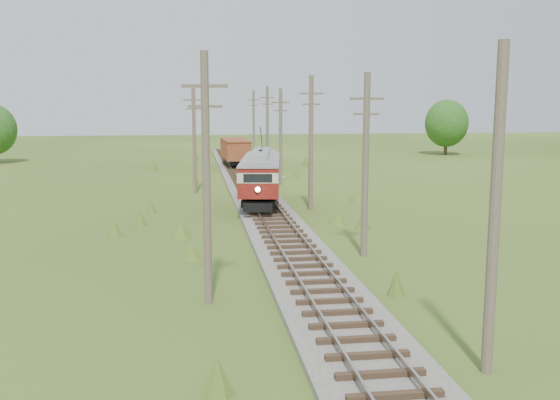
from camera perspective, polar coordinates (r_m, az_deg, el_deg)
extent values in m
cube|color=#605B54|center=(44.85, -1.94, -0.19)|extent=(3.60, 96.00, 0.25)
cube|color=#726659|center=(44.73, -2.86, 0.25)|extent=(0.08, 96.00, 0.17)
cube|color=#726659|center=(44.88, -1.03, 0.29)|extent=(0.08, 96.00, 0.17)
cube|color=#2D2116|center=(44.82, -1.94, 0.07)|extent=(2.40, 96.00, 0.16)
cube|color=black|center=(43.43, -1.76, 0.63)|extent=(3.53, 10.11, 0.40)
cube|color=maroon|center=(43.31, -1.77, 1.81)|extent=(4.03, 11.02, 0.99)
cube|color=beige|center=(43.22, -1.77, 2.87)|extent=(4.06, 11.07, 0.63)
cube|color=black|center=(43.22, -1.77, 2.87)|extent=(4.02, 10.60, 0.49)
cube|color=maroon|center=(43.17, -1.78, 3.46)|extent=(4.03, 11.02, 0.27)
cube|color=gray|center=(43.15, -1.78, 3.85)|extent=(4.09, 11.13, 0.34)
cube|color=gray|center=(43.12, -1.78, 4.26)|extent=(2.28, 8.15, 0.36)
sphere|color=#FFF2BF|center=(37.88, -2.05, 0.98)|extent=(0.32, 0.32, 0.32)
cylinder|color=black|center=(44.66, -1.72, 5.72)|extent=(0.65, 4.14, 1.73)
cylinder|color=black|center=(39.45, -2.94, -0.29)|extent=(0.21, 0.73, 0.72)
cylinder|color=black|center=(39.40, -0.99, -0.29)|extent=(0.21, 0.73, 0.72)
cylinder|color=black|center=(47.50, -2.41, 1.29)|extent=(0.21, 0.73, 0.72)
cylinder|color=black|center=(47.45, -0.78, 1.29)|extent=(0.21, 0.73, 0.72)
cube|color=black|center=(68.63, -4.09, 3.63)|extent=(2.35, 7.09, 0.49)
cube|color=brown|center=(68.53, -4.11, 4.65)|extent=(2.89, 7.89, 1.95)
cube|color=brown|center=(68.46, -4.12, 5.50)|extent=(2.95, 8.05, 0.12)
cylinder|color=black|center=(66.24, -4.49, 3.48)|extent=(0.15, 0.78, 0.78)
cylinder|color=black|center=(66.41, -3.23, 3.51)|extent=(0.15, 0.78, 0.78)
cylinder|color=black|center=(70.86, -4.90, 3.83)|extent=(0.15, 0.78, 0.78)
cylinder|color=black|center=(71.02, -3.73, 3.86)|extent=(0.15, 0.78, 0.78)
cone|color=gray|center=(61.64, -1.10, 2.71)|extent=(2.84, 2.84, 1.07)
cone|color=gray|center=(60.88, -0.33, 2.42)|extent=(1.60, 1.60, 0.62)
cylinder|color=brown|center=(17.17, 19.04, -1.12)|extent=(0.30, 0.30, 8.80)
cylinder|color=brown|center=(29.30, 7.82, 3.09)|extent=(0.30, 0.30, 8.60)
cube|color=brown|center=(29.15, 7.95, 9.16)|extent=(1.60, 0.12, 0.12)
cube|color=brown|center=(29.15, 7.92, 7.78)|extent=(1.20, 0.10, 0.10)
cylinder|color=brown|center=(41.87, 2.84, 5.18)|extent=(0.30, 0.30, 9.00)
cube|color=brown|center=(41.79, 2.88, 9.70)|extent=(1.60, 0.12, 0.12)
cube|color=brown|center=(41.78, 2.87, 8.74)|extent=(1.20, 0.10, 0.10)
cylinder|color=brown|center=(54.66, 0.06, 5.76)|extent=(0.30, 0.30, 8.40)
cube|color=brown|center=(54.58, 0.06, 8.91)|extent=(1.60, 0.12, 0.12)
cube|color=brown|center=(54.58, 0.06, 8.18)|extent=(1.20, 0.10, 0.10)
cylinder|color=brown|center=(67.58, -1.16, 6.59)|extent=(0.30, 0.30, 8.90)
cube|color=brown|center=(67.52, -1.17, 9.35)|extent=(1.60, 0.12, 0.12)
cube|color=brown|center=(67.52, -1.17, 8.75)|extent=(1.20, 0.10, 0.10)
cylinder|color=brown|center=(80.47, -2.42, 6.89)|extent=(0.30, 0.30, 8.70)
cube|color=brown|center=(80.42, -2.44, 9.14)|extent=(1.60, 0.12, 0.12)
cube|color=brown|center=(80.42, -2.44, 8.64)|extent=(1.20, 0.10, 0.10)
cylinder|color=brown|center=(22.21, -6.74, 1.77)|extent=(0.30, 0.30, 9.00)
cube|color=brown|center=(22.05, -6.90, 10.31)|extent=(1.60, 0.12, 0.12)
cube|color=brown|center=(22.04, -6.87, 8.49)|extent=(1.20, 0.10, 0.10)
cylinder|color=brown|center=(50.12, -7.85, 5.50)|extent=(0.30, 0.30, 8.60)
cube|color=brown|center=(50.03, -7.93, 9.05)|extent=(1.60, 0.12, 0.12)
cube|color=brown|center=(50.04, -7.91, 8.25)|extent=(1.20, 0.10, 0.10)
cylinder|color=#38281C|center=(89.26, 14.91, 4.82)|extent=(0.50, 0.50, 2.52)
ellipsoid|color=#194916|center=(89.11, 14.99, 6.80)|extent=(5.88, 5.88, 6.47)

